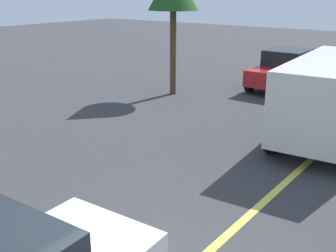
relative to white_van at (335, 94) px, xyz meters
The scene contains 3 objects.
lane_marking_centre 5.60m from the white_van, behind, with size 28.00×0.16×0.01m, color #E0D14C.
white_van is the anchor object (origin of this frame).
car_red_mid_road 6.16m from the white_van, 33.60° to the left, with size 4.01×1.98×1.59m.
Camera 1 is at (-2.71, -2.84, 3.93)m, focal length 44.13 mm.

